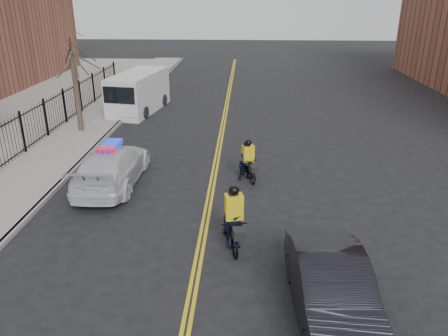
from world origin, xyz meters
TOP-DOWN VIEW (x-y plane):
  - ground at (0.00, 0.00)m, footprint 120.00×120.00m
  - center_line_left at (-0.08, 8.00)m, footprint 0.10×60.00m
  - center_line_right at (0.08, 8.00)m, footprint 0.10×60.00m
  - sidewalk at (-7.50, 8.00)m, footprint 3.00×60.00m
  - curb at (-6.00, 8.00)m, footprint 0.20×60.00m
  - iron_fence at (-9.00, 8.00)m, footprint 0.12×28.00m
  - street_tree at (-7.60, 10.00)m, footprint 3.20×3.20m
  - police_cruiser at (-3.93, 3.35)m, footprint 2.14×5.26m
  - dark_sedan at (3.32, -4.00)m, footprint 1.84×4.75m
  - cargo_van at (-5.53, 14.68)m, footprint 2.99×6.04m
  - cyclist_near at (0.98, -0.97)m, footprint 1.13×2.12m
  - cyclist_far at (1.41, 4.04)m, footprint 1.09×1.75m

SIDE VIEW (x-z plane):
  - ground at x=0.00m, z-range 0.00..0.00m
  - center_line_left at x=-0.08m, z-range 0.00..0.01m
  - center_line_right at x=0.08m, z-range 0.00..0.01m
  - sidewalk at x=-7.50m, z-range 0.00..0.15m
  - curb at x=-6.00m, z-range 0.00..0.15m
  - cyclist_far at x=1.41m, z-range -0.18..1.53m
  - cyclist_near at x=0.98m, z-range -0.30..1.68m
  - police_cruiser at x=-3.93m, z-range -0.07..1.61m
  - dark_sedan at x=3.32m, z-range 0.00..1.54m
  - iron_fence at x=-9.00m, z-range 0.00..2.00m
  - cargo_van at x=-5.53m, z-range -0.03..2.40m
  - street_tree at x=-7.60m, z-range 1.13..5.93m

